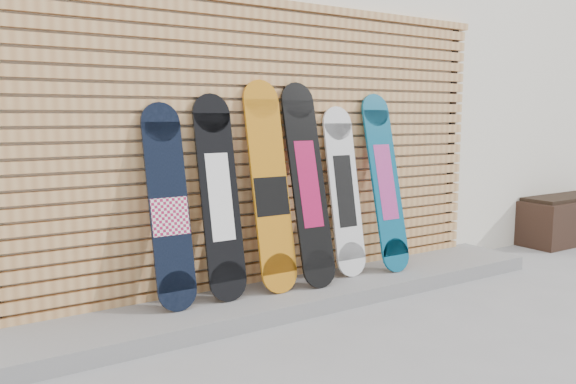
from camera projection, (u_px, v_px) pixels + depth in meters
name	position (u px, v px, depth m)	size (l,w,h in m)	color
ground	(369.00, 326.00, 3.82)	(80.00, 80.00, 0.00)	gray
building	(214.00, 84.00, 6.77)	(12.00, 5.00, 3.60)	white
concrete_step	(296.00, 295.00, 4.30)	(4.60, 0.70, 0.12)	gray
slat_wall	(276.00, 143.00, 4.39)	(4.26, 0.08, 2.29)	tan
planter_box	(563.00, 220.00, 6.33)	(1.18, 0.49, 0.53)	black
snowboard_0	(169.00, 208.00, 3.79)	(0.27, 0.31, 1.40)	black
snowboard_1	(220.00, 197.00, 3.98)	(0.29, 0.31, 1.46)	black
snowboard_2	(270.00, 187.00, 4.18)	(0.30, 0.35, 1.57)	#C57715
snowboard_3	(308.00, 184.00, 4.33)	(0.29, 0.40, 1.56)	black
snowboard_4	(344.00, 191.00, 4.60)	(0.28, 0.29, 1.38)	silver
snowboard_5	(385.00, 182.00, 4.76)	(0.28, 0.38, 1.49)	#0C5577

